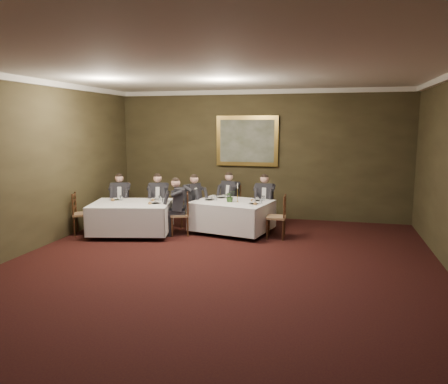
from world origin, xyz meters
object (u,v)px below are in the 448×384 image
at_px(chair_main_endleft, 192,217).
at_px(diner_sec_endright, 180,214).
at_px(chair_main_backleft, 231,212).
at_px(diner_main_backleft, 230,204).
at_px(table_main, 232,214).
at_px(chair_sec_endleft, 83,223).
at_px(chair_main_backright, 264,216).
at_px(diner_main_endleft, 192,208).
at_px(chair_sec_endright, 180,223).
at_px(diner_main_backright, 264,207).
at_px(chair_sec_backright, 159,215).
at_px(centerpiece, 230,196).
at_px(candlestick, 237,195).
at_px(diner_sec_backright, 159,206).
at_px(chair_main_endright, 276,226).
at_px(painting, 247,141).
at_px(chair_sec_backleft, 121,215).
at_px(table_second, 131,216).
at_px(diner_sec_backleft, 121,206).

relative_size(chair_main_endleft, diner_sec_endright, 0.74).
relative_size(chair_main_backleft, diner_main_backleft, 0.74).
height_order(table_main, chair_sec_endleft, chair_sec_endleft).
distance_m(chair_main_backright, diner_main_endleft, 1.84).
relative_size(chair_sec_endright, diner_sec_endright, 0.74).
bearing_deg(table_main, diner_main_backright, 49.37).
relative_size(chair_sec_backright, diner_sec_endright, 0.74).
xyz_separation_m(centerpiece, candlestick, (0.17, 0.03, 0.03)).
xyz_separation_m(diner_sec_backright, chair_sec_endleft, (-1.40, -1.26, -0.23)).
bearing_deg(diner_main_backright, candlestick, 56.30).
xyz_separation_m(diner_main_endleft, chair_main_endright, (2.18, -0.49, -0.23)).
relative_size(chair_main_endright, painting, 0.58).
bearing_deg(chair_main_backright, chair_main_backleft, -14.18).
bearing_deg(chair_sec_backleft, centerpiece, 157.96).
bearing_deg(diner_main_backright, chair_sec_backright, 9.47).
distance_m(diner_main_backright, painting, 2.04).
relative_size(chair_sec_backright, painting, 0.58).
xyz_separation_m(diner_main_backleft, candlestick, (0.41, -1.04, 0.42)).
xyz_separation_m(chair_main_backleft, diner_main_backright, (0.93, -0.22, 0.23)).
height_order(chair_main_endright, centerpiece, centerpiece).
relative_size(chair_sec_backright, centerpiece, 3.49).
distance_m(diner_main_endleft, painting, 2.51).
height_order(table_main, chair_main_backright, chair_main_backright).
height_order(chair_main_backleft, chair_sec_endleft, same).
bearing_deg(table_second, chair_sec_backright, 75.02).
relative_size(chair_main_backleft, chair_main_endleft, 1.00).
relative_size(diner_sec_backleft, centerpiece, 4.69).
xyz_separation_m(chair_sec_endleft, painting, (3.38, 2.84, 1.85)).
distance_m(chair_main_endleft, centerpiece, 1.28).
bearing_deg(diner_main_backleft, centerpiece, 121.23).
xyz_separation_m(chair_main_backright, diner_sec_endright, (-1.81, -1.29, 0.23)).
distance_m(chair_sec_backleft, chair_sec_endleft, 1.15).
distance_m(diner_main_backleft, chair_main_backright, 0.98).
distance_m(chair_main_endleft, diner_sec_endright, 0.79).
relative_size(chair_main_backleft, chair_main_backright, 1.00).
bearing_deg(diner_sec_backleft, diner_main_endleft, 166.86).
bearing_deg(chair_sec_backright, chair_sec_endright, 123.33).
bearing_deg(centerpiece, chair_main_backright, 51.31).
relative_size(chair_main_backleft, chair_sec_endleft, 1.00).
bearing_deg(centerpiece, table_second, -163.11).
distance_m(diner_sec_backright, centerpiece, 2.02).
xyz_separation_m(chair_sec_backright, chair_sec_endright, (0.85, -0.77, 0.00)).
xyz_separation_m(chair_sec_backright, centerpiece, (1.96, -0.34, 0.62)).
height_order(table_second, chair_main_endright, chair_main_endright).
distance_m(table_main, candlestick, 0.51).
distance_m(diner_main_backleft, diner_sec_backright, 1.86).
distance_m(diner_main_backright, chair_sec_backright, 2.71).
xyz_separation_m(chair_sec_endleft, centerpiece, (3.35, 0.93, 0.62)).
xyz_separation_m(diner_main_backright, diner_sec_backright, (-2.65, -0.52, 0.00)).
bearing_deg(centerpiece, diner_sec_endright, -159.01).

